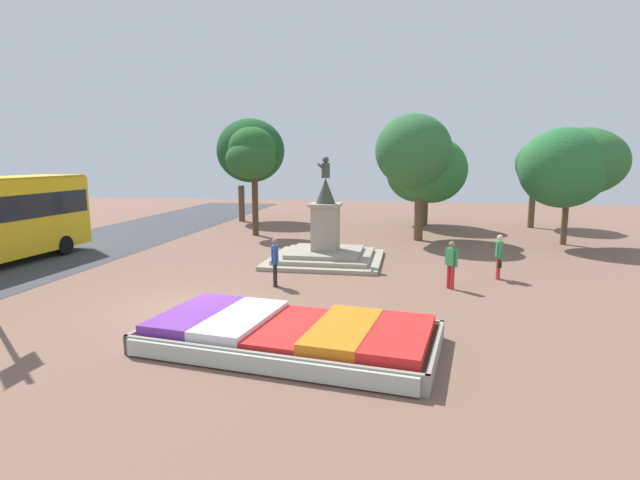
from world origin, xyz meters
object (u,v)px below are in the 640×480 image
Objects in this scene: flower_planter at (290,335)px; pedestrian_near_planter at (275,259)px; statue_monument at (326,245)px; pedestrian_crossing_plaza at (451,262)px; pedestrian_with_handbag at (499,254)px.

flower_planter is 5.75m from pedestrian_near_planter.
statue_monument is 2.82× the size of pedestrian_near_planter.
pedestrian_crossing_plaza is (4.14, 6.14, 0.65)m from flower_planter.
pedestrian_near_planter reaches higher than pedestrian_with_handbag.
flower_planter is at bearing -123.98° from pedestrian_crossing_plaza.
statue_monument is at bearing 94.73° from flower_planter.
statue_monument is 4.63m from pedestrian_near_planter.
statue_monument is 6.23m from pedestrian_crossing_plaza.
pedestrian_with_handbag reaches higher than pedestrian_crossing_plaza.
pedestrian_near_planter is at bearing -162.58° from pedestrian_with_handbag.
pedestrian_crossing_plaza is at bearing -37.23° from statue_monument.
pedestrian_near_planter is (-1.84, 5.40, 0.68)m from flower_planter.
pedestrian_near_planter reaches higher than flower_planter.
pedestrian_with_handbag reaches higher than flower_planter.
pedestrian_with_handbag is at bearing 52.74° from flower_planter.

